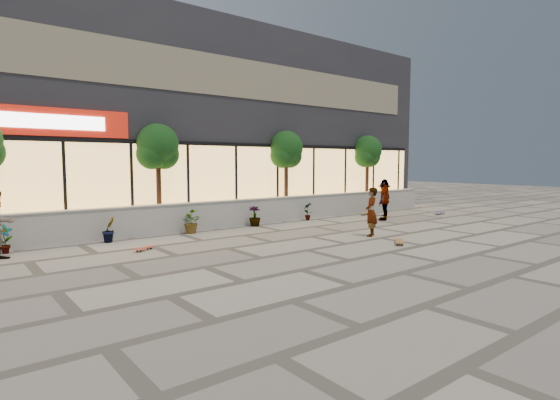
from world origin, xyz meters
TOP-DOWN VIEW (x-y plane):
  - ground at (0.00, 0.00)m, footprint 80.00×80.00m
  - planter_wall at (0.00, 7.00)m, footprint 22.00×0.42m
  - retail_building at (-0.00, 12.49)m, footprint 24.00×9.17m
  - shrub_a at (-8.50, 6.45)m, footprint 0.43×0.29m
  - shrub_b at (-5.70, 6.45)m, footprint 0.57×0.57m
  - shrub_c at (-2.90, 6.45)m, footprint 0.68×0.77m
  - shrub_d at (-0.10, 6.45)m, footprint 0.64×0.64m
  - shrub_e at (2.70, 6.45)m, footprint 0.46×0.35m
  - tree_midwest at (-3.50, 7.70)m, footprint 1.60×1.50m
  - tree_mideast at (2.50, 7.70)m, footprint 1.60×1.50m
  - tree_east at (8.00, 7.70)m, footprint 1.60×1.50m
  - skater_center at (1.68, 2.09)m, footprint 0.73×0.66m
  - skater_right_near at (5.33, 4.42)m, footprint 1.13×0.90m
  - skater_right_far at (6.50, 5.36)m, footprint 1.17×0.89m
  - skateboard_center at (1.25, 0.60)m, footprint 0.81×0.73m
  - skateboard_left at (-5.31, 4.50)m, footprint 0.70×0.49m
  - skateboard_right_near at (6.21, 6.20)m, footprint 0.85×0.38m
  - skateboard_right_far at (9.16, 4.10)m, footprint 0.79×0.25m

SIDE VIEW (x-z plane):
  - ground at x=0.00m, z-range 0.00..0.00m
  - skateboard_left at x=-5.31m, z-range 0.03..0.11m
  - skateboard_right_far at x=9.16m, z-range 0.03..0.13m
  - skateboard_right_near at x=6.21m, z-range 0.03..0.13m
  - skateboard_center at x=1.25m, z-range 0.03..0.14m
  - shrub_a at x=-8.50m, z-range 0.00..0.81m
  - shrub_b at x=-5.70m, z-range 0.00..0.81m
  - shrub_c at x=-2.90m, z-range 0.00..0.81m
  - shrub_d at x=-0.10m, z-range 0.00..0.81m
  - shrub_e at x=2.70m, z-range 0.00..0.81m
  - planter_wall at x=0.00m, z-range 0.00..1.04m
  - skater_right_far at x=6.50m, z-range 0.00..1.60m
  - skater_center at x=1.68m, z-range 0.00..1.66m
  - skater_right_near at x=5.33m, z-range 0.00..1.80m
  - tree_midwest at x=-3.50m, z-range 1.03..4.94m
  - tree_mideast at x=2.50m, z-range 1.03..4.94m
  - tree_east at x=8.00m, z-range 1.03..4.94m
  - retail_building at x=0.00m, z-range 0.00..8.50m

